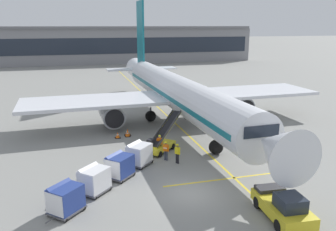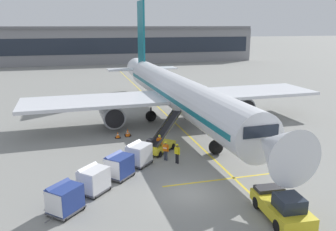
{
  "view_description": "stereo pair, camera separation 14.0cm",
  "coord_description": "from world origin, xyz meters",
  "px_view_note": "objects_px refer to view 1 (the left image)",
  "views": [
    {
      "loc": [
        -7.38,
        -20.91,
        11.42
      ],
      "look_at": [
        1.29,
        10.45,
        2.92
      ],
      "focal_mm": 37.24,
      "sensor_mm": 36.0,
      "label": 1
    },
    {
      "loc": [
        -7.24,
        -20.95,
        11.42
      ],
      "look_at": [
        1.29,
        10.45,
        2.92
      ],
      "focal_mm": 37.24,
      "sensor_mm": 36.0,
      "label": 2
    }
  ],
  "objects_px": {
    "ground_crew_marshaller": "(166,149)",
    "safety_cone_wingtip": "(128,134)",
    "belt_loader": "(161,142)",
    "safety_cone_nose_mark": "(118,135)",
    "baggage_cart_lead": "(139,154)",
    "baggage_cart_third": "(94,179)",
    "baggage_cart_fourth": "(65,198)",
    "parked_airplane": "(176,92)",
    "ground_crew_by_carts": "(160,143)",
    "pushback_tug": "(283,206)",
    "safety_cone_engine_keepout": "(128,132)",
    "baggage_cart_second": "(119,165)",
    "ground_crew_by_loader": "(177,152)"
  },
  "relations": [
    {
      "from": "baggage_cart_third",
      "to": "ground_crew_by_carts",
      "type": "relative_size",
      "value": 1.46
    },
    {
      "from": "pushback_tug",
      "to": "belt_loader",
      "type": "bearing_deg",
      "value": 107.66
    },
    {
      "from": "safety_cone_nose_mark",
      "to": "belt_loader",
      "type": "bearing_deg",
      "value": -55.18
    },
    {
      "from": "baggage_cart_lead",
      "to": "ground_crew_by_carts",
      "type": "xyz_separation_m",
      "value": [
        2.36,
        2.24,
        -0.0
      ]
    },
    {
      "from": "baggage_cart_third",
      "to": "ground_crew_by_loader",
      "type": "relative_size",
      "value": 1.46
    },
    {
      "from": "baggage_cart_lead",
      "to": "baggage_cart_third",
      "type": "height_order",
      "value": "same"
    },
    {
      "from": "pushback_tug",
      "to": "baggage_cart_fourth",
      "type": "bearing_deg",
      "value": 161.88
    },
    {
      "from": "baggage_cart_lead",
      "to": "safety_cone_engine_keepout",
      "type": "distance_m",
      "value": 8.19
    },
    {
      "from": "baggage_cart_second",
      "to": "parked_airplane",
      "type": "bearing_deg",
      "value": 58.35
    },
    {
      "from": "ground_crew_by_carts",
      "to": "parked_airplane",
      "type": "bearing_deg",
      "value": 65.45
    },
    {
      "from": "baggage_cart_third",
      "to": "ground_crew_by_carts",
      "type": "xyz_separation_m",
      "value": [
        6.32,
        6.33,
        -0.0
      ]
    },
    {
      "from": "baggage_cart_lead",
      "to": "ground_crew_marshaller",
      "type": "height_order",
      "value": "baggage_cart_lead"
    },
    {
      "from": "baggage_cart_lead",
      "to": "pushback_tug",
      "type": "bearing_deg",
      "value": -57.11
    },
    {
      "from": "ground_crew_by_loader",
      "to": "baggage_cart_fourth",
      "type": "bearing_deg",
      "value": -147.07
    },
    {
      "from": "parked_airplane",
      "to": "baggage_cart_second",
      "type": "distance_m",
      "value": 16.96
    },
    {
      "from": "belt_loader",
      "to": "safety_cone_engine_keepout",
      "type": "relative_size",
      "value": 6.11
    },
    {
      "from": "ground_crew_marshaller",
      "to": "safety_cone_engine_keepout",
      "type": "height_order",
      "value": "ground_crew_marshaller"
    },
    {
      "from": "belt_loader",
      "to": "ground_crew_by_carts",
      "type": "relative_size",
      "value": 2.6
    },
    {
      "from": "baggage_cart_lead",
      "to": "ground_crew_by_carts",
      "type": "height_order",
      "value": "baggage_cart_lead"
    },
    {
      "from": "baggage_cart_second",
      "to": "safety_cone_wingtip",
      "type": "xyz_separation_m",
      "value": [
        2.18,
        9.96,
        -0.7
      ]
    },
    {
      "from": "safety_cone_engine_keepout",
      "to": "baggage_cart_fourth",
      "type": "bearing_deg",
      "value": -113.05
    },
    {
      "from": "baggage_cart_lead",
      "to": "baggage_cart_third",
      "type": "xyz_separation_m",
      "value": [
        -3.96,
        -4.09,
        0.0
      ]
    },
    {
      "from": "belt_loader",
      "to": "baggage_cart_lead",
      "type": "distance_m",
      "value": 3.79
    },
    {
      "from": "belt_loader",
      "to": "safety_cone_wingtip",
      "type": "relative_size",
      "value": 7.29
    },
    {
      "from": "baggage_cart_second",
      "to": "safety_cone_wingtip",
      "type": "bearing_deg",
      "value": 77.63
    },
    {
      "from": "belt_loader",
      "to": "ground_crew_by_carts",
      "type": "height_order",
      "value": "belt_loader"
    },
    {
      "from": "safety_cone_engine_keepout",
      "to": "safety_cone_wingtip",
      "type": "relative_size",
      "value": 1.19
    },
    {
      "from": "parked_airplane",
      "to": "ground_crew_marshaller",
      "type": "bearing_deg",
      "value": -110.66
    },
    {
      "from": "safety_cone_wingtip",
      "to": "safety_cone_nose_mark",
      "type": "height_order",
      "value": "safety_cone_nose_mark"
    },
    {
      "from": "baggage_cart_fourth",
      "to": "safety_cone_engine_keepout",
      "type": "bearing_deg",
      "value": 66.95
    },
    {
      "from": "ground_crew_by_carts",
      "to": "safety_cone_engine_keepout",
      "type": "relative_size",
      "value": 2.35
    },
    {
      "from": "baggage_cart_fourth",
      "to": "ground_crew_by_carts",
      "type": "relative_size",
      "value": 1.46
    },
    {
      "from": "ground_crew_by_loader",
      "to": "ground_crew_marshaller",
      "type": "xyz_separation_m",
      "value": [
        -0.76,
        0.92,
        0.0
      ]
    },
    {
      "from": "baggage_cart_fourth",
      "to": "pushback_tug",
      "type": "bearing_deg",
      "value": -18.12
    },
    {
      "from": "baggage_cart_lead",
      "to": "safety_cone_engine_keepout",
      "type": "bearing_deg",
      "value": 87.63
    },
    {
      "from": "ground_crew_by_loader",
      "to": "ground_crew_by_carts",
      "type": "bearing_deg",
      "value": 107.05
    },
    {
      "from": "pushback_tug",
      "to": "safety_cone_nose_mark",
      "type": "height_order",
      "value": "pushback_tug"
    },
    {
      "from": "baggage_cart_lead",
      "to": "ground_crew_by_carts",
      "type": "bearing_deg",
      "value": 43.59
    },
    {
      "from": "baggage_cart_second",
      "to": "safety_cone_nose_mark",
      "type": "relative_size",
      "value": 4.0
    },
    {
      "from": "baggage_cart_third",
      "to": "pushback_tug",
      "type": "xyz_separation_m",
      "value": [
        10.79,
        -6.46,
        -0.17
      ]
    },
    {
      "from": "baggage_cart_fourth",
      "to": "ground_crew_by_loader",
      "type": "height_order",
      "value": "baggage_cart_fourth"
    },
    {
      "from": "ground_crew_by_loader",
      "to": "ground_crew_marshaller",
      "type": "distance_m",
      "value": 1.2
    },
    {
      "from": "safety_cone_wingtip",
      "to": "baggage_cart_second",
      "type": "bearing_deg",
      "value": -102.37
    },
    {
      "from": "baggage_cart_second",
      "to": "ground_crew_by_loader",
      "type": "xyz_separation_m",
      "value": [
        5.11,
        1.57,
        -0.0
      ]
    },
    {
      "from": "baggage_cart_third",
      "to": "baggage_cart_fourth",
      "type": "bearing_deg",
      "value": -129.31
    },
    {
      "from": "ground_crew_marshaller",
      "to": "safety_cone_wingtip",
      "type": "xyz_separation_m",
      "value": [
        -2.17,
        7.46,
        -0.7
      ]
    },
    {
      "from": "baggage_cart_third",
      "to": "pushback_tug",
      "type": "relative_size",
      "value": 0.56
    },
    {
      "from": "belt_loader",
      "to": "baggage_cart_fourth",
      "type": "xyz_separation_m",
      "value": [
        -8.44,
        -9.17,
        0.09
      ]
    },
    {
      "from": "pushback_tug",
      "to": "ground_crew_by_carts",
      "type": "height_order",
      "value": "pushback_tug"
    },
    {
      "from": "baggage_cart_second",
      "to": "safety_cone_engine_keepout",
      "type": "xyz_separation_m",
      "value": [
        2.24,
        10.26,
        -0.64
      ]
    }
  ]
}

